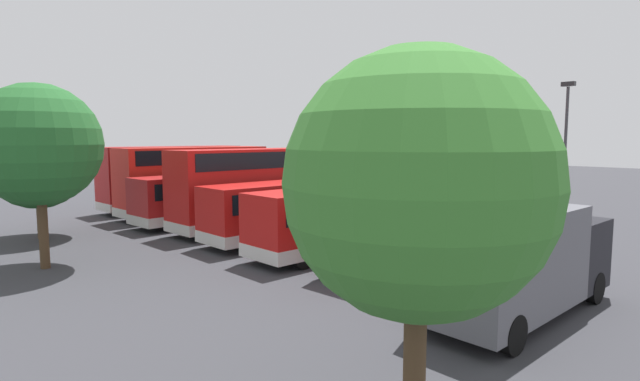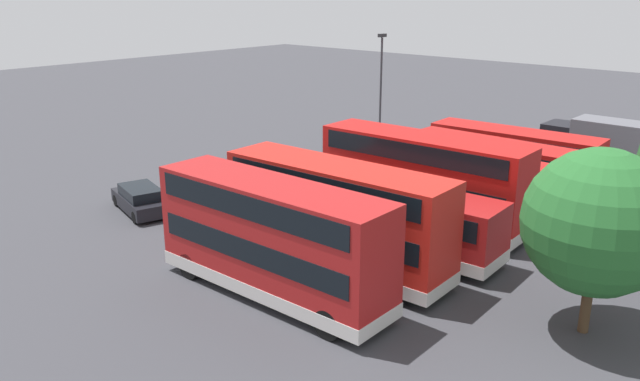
% 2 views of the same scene
% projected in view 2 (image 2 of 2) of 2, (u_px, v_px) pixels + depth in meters
% --- Properties ---
extents(ground_plane, '(140.00, 140.00, 0.00)m').
position_uv_depth(ground_plane, '(291.00, 187.00, 38.59)').
color(ground_plane, '#38383D').
extents(bus_single_deck_near_end, '(3.20, 10.70, 2.95)m').
position_uv_depth(bus_single_deck_near_end, '(514.00, 151.00, 40.20)').
color(bus_single_deck_near_end, '#B71411').
rests_on(bus_single_deck_near_end, ground).
extents(bus_single_deck_second, '(2.66, 10.75, 2.95)m').
position_uv_depth(bus_single_deck_second, '(497.00, 165.00, 37.23)').
color(bus_single_deck_second, '#B71411').
rests_on(bus_single_deck_second, ground).
extents(bus_single_deck_third, '(2.64, 10.35, 2.95)m').
position_uv_depth(bus_single_deck_third, '(466.00, 179.00, 34.47)').
color(bus_single_deck_third, '#B71411').
rests_on(bus_single_deck_third, ground).
extents(bus_double_decker_fourth, '(3.02, 10.86, 4.55)m').
position_uv_depth(bus_double_decker_fourth, '(422.00, 177.00, 31.82)').
color(bus_double_decker_fourth, '#B71411').
rests_on(bus_double_decker_fourth, ground).
extents(bus_single_deck_fifth, '(3.23, 10.62, 2.95)m').
position_uv_depth(bus_single_deck_fifth, '(390.00, 215.00, 29.09)').
color(bus_single_deck_fifth, '#A51919').
rests_on(bus_single_deck_fifth, ground).
extents(bus_double_decker_sixth, '(3.08, 10.45, 4.55)m').
position_uv_depth(bus_double_decker_sixth, '(336.00, 214.00, 26.73)').
color(bus_double_decker_sixth, red).
rests_on(bus_double_decker_sixth, ground).
extents(bus_double_decker_seventh, '(2.85, 10.31, 4.55)m').
position_uv_depth(bus_double_decker_seventh, '(272.00, 237.00, 24.31)').
color(bus_double_decker_seventh, '#A51919').
rests_on(bus_double_decker_seventh, ground).
extents(box_truck_blue, '(2.55, 7.50, 3.20)m').
position_uv_depth(box_truck_blue, '(604.00, 143.00, 42.05)').
color(box_truck_blue, '#595960').
rests_on(box_truck_blue, ground).
extents(car_hatchback_silver, '(2.89, 4.76, 1.43)m').
position_uv_depth(car_hatchback_silver, '(140.00, 199.00, 34.05)').
color(car_hatchback_silver, black).
rests_on(car_hatchback_silver, ground).
extents(lamp_post_tall, '(0.70, 0.30, 8.21)m').
position_uv_depth(lamp_post_tall, '(381.00, 81.00, 47.30)').
color(lamp_post_tall, '#38383D').
rests_on(lamp_post_tall, ground).
extents(waste_bin_yellow, '(0.60, 0.60, 0.95)m').
position_uv_depth(waste_bin_yellow, '(329.00, 147.00, 46.17)').
color(waste_bin_yellow, '#197F33').
rests_on(waste_bin_yellow, ground).
extents(tree_leftmost, '(4.99, 4.99, 6.55)m').
position_uv_depth(tree_leftmost, '(598.00, 222.00, 21.21)').
color(tree_leftmost, '#4C3823').
rests_on(tree_leftmost, ground).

